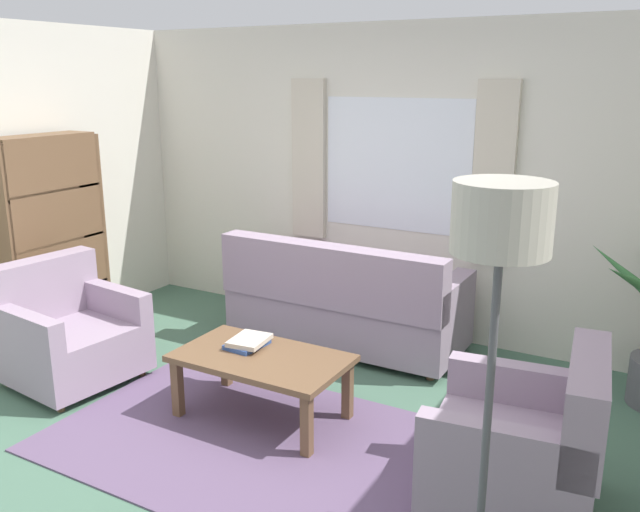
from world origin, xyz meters
The scene contains 11 objects.
ground_plane centered at (0.00, 0.00, 0.00)m, with size 6.24×6.24×0.00m, color #476B56.
wall_back centered at (0.00, 2.26, 1.30)m, with size 5.32×0.12×2.60m, color silver.
window_with_curtains centered at (0.00, 2.18, 1.45)m, with size 1.98×0.07×1.40m.
area_rug centered at (0.00, 0.00, 0.01)m, with size 2.39×1.64×0.01m, color #604C6B.
couch centered at (-0.18, 1.60, 0.37)m, with size 1.90×0.82×0.92m.
armchair_left centered at (-1.65, 0.07, 0.35)m, with size 0.91×0.93×0.88m.
armchair_right centered at (1.61, 0.15, 0.35)m, with size 0.91×0.93×0.88m.
coffee_table centered at (-0.08, 0.28, 0.38)m, with size 1.10×0.64×0.44m.
book_stack_on_table centered at (-0.24, 0.36, 0.47)m, with size 0.25×0.29×0.06m.
bookshelf centered at (-2.35, 0.59, 0.89)m, with size 0.30×0.94×1.72m.
standing_lamp centered at (1.67, -0.84, 1.55)m, with size 0.33×0.33×1.85m.
Camera 1 is at (2.20, -2.99, 2.17)m, focal length 37.59 mm.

